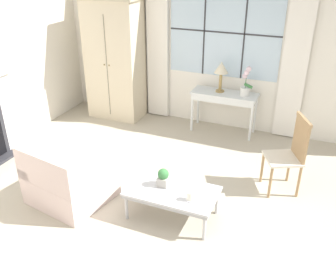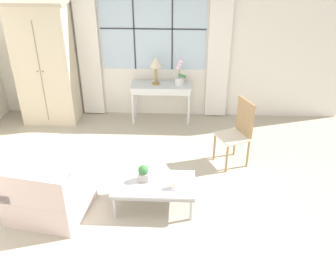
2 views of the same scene
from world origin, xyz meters
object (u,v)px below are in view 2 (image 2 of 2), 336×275
table_lamp (156,63)px  potted_plant_small (143,173)px  armchair_upholstered (49,197)px  coffee_table (154,185)px  console_table (161,89)px  potted_orchid (179,75)px  side_chair_wooden (239,129)px  pillar_candle (174,185)px  armoire (45,64)px

table_lamp → potted_plant_small: size_ratio=2.30×
table_lamp → potted_plant_small: (0.01, -2.53, -0.64)m
armchair_upholstered → coffee_table: bearing=8.3°
console_table → potted_orchid: 0.44m
table_lamp → coffee_table: size_ratio=0.49×
potted_orchid → potted_plant_small: (-0.42, -2.52, -0.43)m
potted_orchid → armchair_upholstered: potted_orchid is taller
table_lamp → side_chair_wooden: 2.07m
console_table → pillar_candle: size_ratio=8.98×
table_lamp → pillar_candle: bearing=-81.1°
coffee_table → pillar_candle: bearing=-20.4°
armoire → pillar_candle: (2.42, -2.60, -0.69)m
armchair_upholstered → potted_plant_small: bearing=11.7°
side_chair_wooden → potted_plant_small: side_chair_wooden is taller
console_table → potted_plant_small: size_ratio=4.92×
table_lamp → armchair_upholstered: size_ratio=0.50×
potted_plant_small → pillar_candle: potted_plant_small is taller
table_lamp → armchair_upholstered: bearing=-113.4°
potted_plant_small → coffee_table: bearing=-21.6°
potted_orchid → side_chair_wooden: size_ratio=0.47×
potted_orchid → armchair_upholstered: 3.29m
table_lamp → armchair_upholstered: table_lamp is taller
armchair_upholstered → side_chair_wooden: size_ratio=1.00×
armchair_upholstered → console_table: bearing=64.7°
potted_plant_small → pillar_candle: size_ratio=1.83×
console_table → side_chair_wooden: bearing=-48.0°
coffee_table → potted_plant_small: 0.22m
table_lamp → potted_plant_small: 2.61m
armchair_upholstered → table_lamp: bearing=66.6°
potted_orchid → pillar_candle: (-0.02, -2.67, -0.49)m
console_table → side_chair_wooden: 1.91m
armoire → potted_plant_small: (2.02, -2.44, -0.63)m
console_table → pillar_candle: (0.32, -2.66, -0.21)m
table_lamp → pillar_candle: 2.81m
armoire → potted_orchid: armoire is taller
pillar_candle → side_chair_wooden: bearing=52.4°
pillar_candle → coffee_table: bearing=159.6°
console_table → side_chair_wooden: side_chair_wooden is taller
table_lamp → armchair_upholstered: (-1.21, -2.79, -0.87)m
potted_orchid → table_lamp: bearing=178.3°
armoire → coffee_table: armoire is taller
armoire → console_table: bearing=1.8°
coffee_table → potted_plant_small: size_ratio=4.72×
console_table → table_lamp: 0.50m
table_lamp → potted_orchid: table_lamp is taller
armchair_upholstered → coffee_table: 1.38m
armoire → pillar_candle: armoire is taller
armoire → potted_plant_small: armoire is taller
armoire → coffee_table: (2.16, -2.50, -0.78)m
armoire → table_lamp: 2.01m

